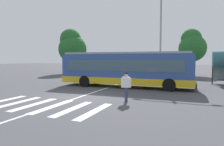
% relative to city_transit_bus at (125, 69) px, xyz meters
% --- Properties ---
extents(ground_plane, '(160.00, 160.00, 0.00)m').
position_rel_city_transit_bus_xyz_m(ground_plane, '(-1.23, -5.77, -1.59)').
color(ground_plane, '#47474C').
extents(city_transit_bus, '(11.62, 2.94, 3.06)m').
position_rel_city_transit_bus_xyz_m(city_transit_bus, '(0.00, 0.00, 0.00)').
color(city_transit_bus, black).
rests_on(city_transit_bus, ground_plane).
extents(pedestrian_crossing_street, '(0.54, 0.40, 1.72)m').
position_rel_city_transit_bus_xyz_m(pedestrian_crossing_street, '(2.03, -5.93, -0.62)').
color(pedestrian_crossing_street, '#333856').
rests_on(pedestrian_crossing_street, ground_plane).
extents(parked_car_blue, '(2.15, 4.62, 1.35)m').
position_rel_city_transit_bus_xyz_m(parked_car_blue, '(-3.82, 9.11, -0.82)').
color(parked_car_blue, black).
rests_on(parked_car_blue, ground_plane).
extents(parked_car_red, '(2.07, 4.59, 1.35)m').
position_rel_city_transit_bus_xyz_m(parked_car_red, '(-1.05, 9.06, -0.82)').
color(parked_car_red, black).
rests_on(parked_car_red, ground_plane).
extents(parked_car_champagne, '(2.11, 4.61, 1.35)m').
position_rel_city_transit_bus_xyz_m(parked_car_champagne, '(1.51, 9.04, -0.82)').
color(parked_car_champagne, black).
rests_on(parked_car_champagne, ground_plane).
extents(parked_car_black, '(2.09, 4.60, 1.35)m').
position_rel_city_transit_bus_xyz_m(parked_car_black, '(4.26, 8.82, -0.82)').
color(parked_car_black, black).
rests_on(parked_car_black, ground_plane).
extents(twin_arm_street_lamp, '(5.02, 0.32, 9.72)m').
position_rel_city_transit_bus_xyz_m(twin_arm_street_lamp, '(2.06, 6.07, 4.37)').
color(twin_arm_street_lamp, '#939399').
rests_on(twin_arm_street_lamp, ground_plane).
extents(background_tree_left, '(4.71, 4.71, 7.53)m').
position_rel_city_transit_bus_xyz_m(background_tree_left, '(-13.59, 12.18, 3.01)').
color(background_tree_left, brown).
rests_on(background_tree_left, ground_plane).
extents(background_tree_right, '(4.01, 4.01, 6.99)m').
position_rel_city_transit_bus_xyz_m(background_tree_right, '(5.22, 15.62, 2.90)').
color(background_tree_right, brown).
rests_on(background_tree_right, ground_plane).
extents(crosswalk_painted_stripes, '(6.61, 3.34, 0.01)m').
position_rel_city_transit_bus_xyz_m(crosswalk_painted_stripes, '(-1.79, -8.42, -1.58)').
color(crosswalk_painted_stripes, silver).
rests_on(crosswalk_painted_stripes, ground_plane).
extents(lane_center_line, '(0.16, 24.00, 0.01)m').
position_rel_city_transit_bus_xyz_m(lane_center_line, '(-1.25, -3.77, -1.58)').
color(lane_center_line, silver).
rests_on(lane_center_line, ground_plane).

